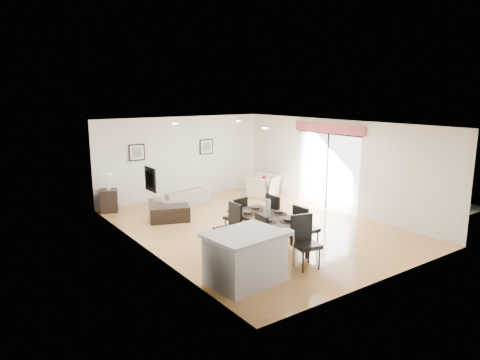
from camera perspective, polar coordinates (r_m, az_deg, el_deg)
ground at (r=11.34m, az=2.03°, el=-6.21°), size 8.00×8.00×0.00m
wall_back at (r=14.35m, az=-7.64°, el=2.99°), size 6.00×0.04×2.70m
wall_front at (r=8.27m, az=19.13°, el=-3.87°), size 6.00×0.04×2.70m
wall_left at (r=9.53m, az=-12.44°, el=-1.50°), size 0.04×8.00×2.70m
wall_right at (r=13.01m, az=12.66°, el=1.94°), size 0.04×8.00×2.70m
ceiling at (r=10.83m, az=2.13°, el=7.53°), size 6.00×8.00×0.02m
sofa at (r=13.34m, az=-7.93°, el=-2.36°), size 2.01×1.16×0.55m
armchair at (r=14.51m, az=3.28°, el=-0.83°), size 1.42×1.37×0.70m
courtyard_plant_a at (r=15.13m, az=19.73°, el=-0.97°), size 0.70×0.62×0.72m
courtyard_plant_b at (r=16.11m, az=15.04°, el=0.04°), size 0.48×0.48×0.71m
dining_table at (r=9.53m, az=3.66°, el=-5.28°), size 1.01×1.91×0.78m
dining_chair_wnear at (r=8.82m, az=2.23°, el=-7.56°), size 0.52×0.52×1.02m
dining_chair_wfar at (r=9.54m, az=-1.22°, el=-5.91°), size 0.49×0.49×1.06m
dining_chair_enear at (r=9.65m, az=8.50°, el=-6.00°), size 0.46×0.46×1.02m
dining_chair_efar at (r=10.31m, az=4.86°, el=-4.55°), size 0.50×0.50×1.09m
dining_chair_head at (r=8.75m, az=8.56°, el=-7.68°), size 0.57×0.57×1.07m
dining_chair_foot at (r=10.48m, az=-0.32°, el=-4.61°), size 0.50×0.50×0.97m
vase at (r=9.42m, az=3.69°, el=-3.04°), size 0.97×1.52×0.80m
coffee_table at (r=11.90m, az=-9.36°, el=-4.43°), size 1.22×0.97×0.42m
side_table at (r=13.23m, az=-17.07°, el=-2.65°), size 0.64×0.64×0.66m
table_lamp at (r=13.09m, az=-17.23°, el=0.07°), size 0.25×0.25×0.48m
cushion at (r=14.33m, az=3.23°, el=-0.13°), size 0.31×0.29×0.32m
kitchen_island at (r=7.98m, az=0.68°, el=-10.29°), size 1.47×1.19×0.96m
bar_stool at (r=8.47m, az=5.96°, el=-7.50°), size 0.37×0.37×0.82m
framed_print_back_left at (r=13.62m, az=-13.60°, el=3.59°), size 0.52×0.04×0.52m
framed_print_back_right at (r=14.71m, az=-4.51°, el=4.45°), size 0.52×0.04×0.52m
framed_print_left_wall at (r=9.30m, az=-11.87°, el=0.09°), size 0.04×0.52×0.52m
sliding_door at (r=13.14m, az=11.62°, el=3.46°), size 0.12×2.70×2.57m
courtyard at (r=16.05m, az=17.93°, el=1.89°), size 6.00×6.00×2.00m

